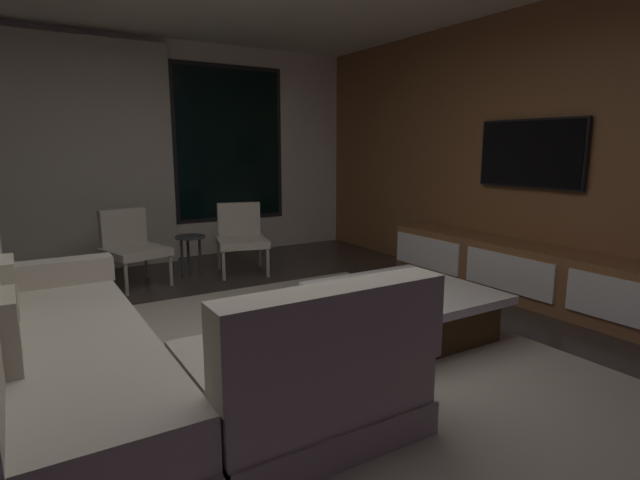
{
  "coord_description": "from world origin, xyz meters",
  "views": [
    {
      "loc": [
        -1.2,
        -2.74,
        1.4
      ],
      "look_at": [
        0.85,
        0.58,
        0.68
      ],
      "focal_mm": 28.01,
      "sensor_mm": 36.0,
      "label": 1
    }
  ],
  "objects": [
    {
      "name": "floor",
      "position": [
        0.0,
        0.0,
        0.0
      ],
      "size": [
        9.2,
        9.2,
        0.0
      ],
      "primitive_type": "plane",
      "color": "#332B26"
    },
    {
      "name": "back_wall_with_window",
      "position": [
        -0.06,
        3.62,
        1.34
      ],
      "size": [
        6.6,
        0.3,
        2.7
      ],
      "color": "silver",
      "rests_on": "floor"
    },
    {
      "name": "accent_chair_near_window",
      "position": [
        0.97,
        2.48,
        0.43
      ],
      "size": [
        0.67,
        0.68,
        0.78
      ],
      "color": "#B2ADA0",
      "rests_on": "floor"
    },
    {
      "name": "side_stool",
      "position": [
        0.4,
        2.56,
        0.37
      ],
      "size": [
        0.32,
        0.32,
        0.46
      ],
      "color": "#333338",
      "rests_on": "floor"
    },
    {
      "name": "book_stack_on_coffee_table",
      "position": [
        1.23,
        0.04,
        0.42
      ],
      "size": [
        0.27,
        0.18,
        0.12
      ],
      "color": "#A56962",
      "rests_on": "coffee_table"
    },
    {
      "name": "media_wall",
      "position": [
        3.06,
        0.0,
        1.35
      ],
      "size": [
        0.12,
        7.8,
        2.7
      ],
      "color": "brown",
      "rests_on": "floor"
    },
    {
      "name": "sectional_couch",
      "position": [
        -0.81,
        -0.11,
        0.29
      ],
      "size": [
        1.98,
        2.5,
        0.82
      ],
      "color": "#A49C8C",
      "rests_on": "floor"
    },
    {
      "name": "accent_chair_by_curtain",
      "position": [
        -0.21,
        2.56,
        0.43
      ],
      "size": [
        0.67,
        0.69,
        0.78
      ],
      "color": "#B2ADA0",
      "rests_on": "floor"
    },
    {
      "name": "media_console",
      "position": [
        2.77,
        0.05,
        0.25
      ],
      "size": [
        0.46,
        3.1,
        0.52
      ],
      "color": "brown",
      "rests_on": "floor"
    },
    {
      "name": "mounted_tv",
      "position": [
        2.95,
        0.25,
        1.35
      ],
      "size": [
        0.05,
        1.1,
        0.64
      ],
      "color": "black"
    },
    {
      "name": "coffee_table",
      "position": [
        1.23,
        0.01,
        0.19
      ],
      "size": [
        1.16,
        1.16,
        0.36
      ],
      "color": "#402E13",
      "rests_on": "floor"
    },
    {
      "name": "area_rug",
      "position": [
        0.35,
        -0.1,
        0.01
      ],
      "size": [
        3.2,
        3.8,
        0.01
      ],
      "primitive_type": "cube",
      "color": "#ADA391",
      "rests_on": "floor"
    }
  ]
}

